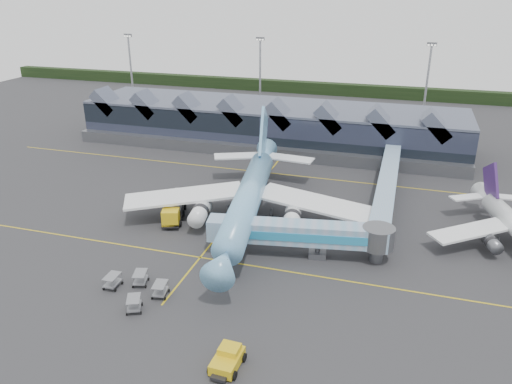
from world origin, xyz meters
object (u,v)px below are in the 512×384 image
(main_airliner, at_px, (249,195))
(pushback_tug, at_px, (227,359))
(jet_bridge, at_px, (310,234))
(fuel_truck, at_px, (174,206))

(main_airliner, relative_size, pushback_tug, 10.22)
(jet_bridge, bearing_deg, fuel_truck, 155.89)
(fuel_truck, distance_m, pushback_tug, 36.81)
(fuel_truck, relative_size, pushback_tug, 2.24)
(main_airliner, bearing_deg, pushback_tug, -85.06)
(fuel_truck, height_order, pushback_tug, fuel_truck)
(pushback_tug, bearing_deg, fuel_truck, 125.99)
(fuel_truck, bearing_deg, main_airliner, -6.55)
(main_airliner, distance_m, fuel_truck, 12.84)
(main_airliner, relative_size, jet_bridge, 1.85)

